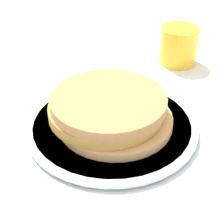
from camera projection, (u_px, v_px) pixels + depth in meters
The scene contains 4 objects.
ground_plane at pixel (104, 144), 0.57m from camera, with size 4.00×4.00×0.00m, color white.
plate at pixel (112, 125), 0.60m from camera, with size 0.27×0.27×0.01m.
pancake_stack at pixel (110, 110), 0.58m from camera, with size 0.19×0.19×0.05m.
juice_glass at pixel (179, 45), 0.77m from camera, with size 0.08×0.08×0.08m.
Camera 1 is at (-0.39, 0.21, 0.37)m, focal length 60.00 mm.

